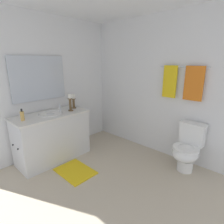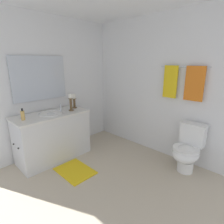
{
  "view_description": "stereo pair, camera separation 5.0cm",
  "coord_description": "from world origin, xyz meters",
  "px_view_note": "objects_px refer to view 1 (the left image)",
  "views": [
    {
      "loc": [
        1.54,
        -1.57,
        1.67
      ],
      "look_at": [
        -0.34,
        0.43,
        0.89
      ],
      "focal_mm": 28.77,
      "sensor_mm": 36.0,
      "label": 1
    },
    {
      "loc": [
        1.58,
        -1.54,
        1.67
      ],
      "look_at": [
        -0.34,
        0.43,
        0.89
      ],
      "focal_mm": 28.77,
      "sensor_mm": 36.0,
      "label": 2
    }
  ],
  "objects_px": {
    "candle_holder_short": "(70,102)",
    "towel_bar": "(183,67)",
    "mirror": "(39,78)",
    "sink_basin": "(51,116)",
    "soap_bottle": "(22,116)",
    "towel_center": "(194,83)",
    "bath_mat": "(75,171)",
    "towel_near_vanity": "(170,82)",
    "toilet": "(187,149)",
    "candle_holder_tall": "(74,101)",
    "vanity_cabinet": "(53,136)"
  },
  "relations": [
    {
      "from": "candle_holder_short",
      "to": "towel_bar",
      "type": "height_order",
      "value": "towel_bar"
    },
    {
      "from": "mirror",
      "to": "sink_basin",
      "type": "bearing_deg",
      "value": 0.2
    },
    {
      "from": "soap_bottle",
      "to": "towel_center",
      "type": "relative_size",
      "value": 0.35
    },
    {
      "from": "bath_mat",
      "to": "towel_near_vanity",
      "type": "bearing_deg",
      "value": 62.37
    },
    {
      "from": "candle_holder_short",
      "to": "toilet",
      "type": "height_order",
      "value": "candle_holder_short"
    },
    {
      "from": "candle_holder_tall",
      "to": "towel_near_vanity",
      "type": "relative_size",
      "value": 0.5
    },
    {
      "from": "towel_near_vanity",
      "to": "bath_mat",
      "type": "distance_m",
      "value": 2.11
    },
    {
      "from": "mirror",
      "to": "towel_bar",
      "type": "distance_m",
      "value": 2.37
    },
    {
      "from": "towel_center",
      "to": "bath_mat",
      "type": "xyz_separation_m",
      "value": [
        -1.14,
        -1.44,
        -1.34
      ]
    },
    {
      "from": "sink_basin",
      "to": "candle_holder_short",
      "type": "distance_m",
      "value": 0.41
    },
    {
      "from": "towel_bar",
      "to": "towel_near_vanity",
      "type": "distance_m",
      "value": 0.31
    },
    {
      "from": "mirror",
      "to": "candle_holder_tall",
      "type": "distance_m",
      "value": 0.7
    },
    {
      "from": "mirror",
      "to": "candle_holder_tall",
      "type": "relative_size",
      "value": 3.59
    },
    {
      "from": "mirror",
      "to": "candle_holder_short",
      "type": "relative_size",
      "value": 3.11
    },
    {
      "from": "mirror",
      "to": "soap_bottle",
      "type": "xyz_separation_m",
      "value": [
        0.3,
        -0.46,
        -0.5
      ]
    },
    {
      "from": "candle_holder_tall",
      "to": "towel_near_vanity",
      "type": "height_order",
      "value": "towel_near_vanity"
    },
    {
      "from": "mirror",
      "to": "candle_holder_tall",
      "type": "height_order",
      "value": "mirror"
    },
    {
      "from": "sink_basin",
      "to": "towel_bar",
      "type": "distance_m",
      "value": 2.29
    },
    {
      "from": "candle_holder_tall",
      "to": "towel_bar",
      "type": "height_order",
      "value": "towel_bar"
    },
    {
      "from": "bath_mat",
      "to": "candle_holder_tall",
      "type": "bearing_deg",
      "value": 142.9
    },
    {
      "from": "soap_bottle",
      "to": "towel_near_vanity",
      "type": "height_order",
      "value": "towel_near_vanity"
    },
    {
      "from": "mirror",
      "to": "towel_center",
      "type": "distance_m",
      "value": 2.5
    },
    {
      "from": "bath_mat",
      "to": "mirror",
      "type": "bearing_deg",
      "value": -180.0
    },
    {
      "from": "soap_bottle",
      "to": "candle_holder_short",
      "type": "bearing_deg",
      "value": 86.13
    },
    {
      "from": "towel_center",
      "to": "bath_mat",
      "type": "relative_size",
      "value": 0.87
    },
    {
      "from": "bath_mat",
      "to": "soap_bottle",
      "type": "bearing_deg",
      "value": -142.68
    },
    {
      "from": "mirror",
      "to": "toilet",
      "type": "distance_m",
      "value": 2.68
    },
    {
      "from": "towel_bar",
      "to": "towel_near_vanity",
      "type": "relative_size",
      "value": 1.48
    },
    {
      "from": "soap_bottle",
      "to": "toilet",
      "type": "relative_size",
      "value": 0.24
    },
    {
      "from": "toilet",
      "to": "towel_near_vanity",
      "type": "xyz_separation_m",
      "value": [
        -0.48,
        0.2,
        0.98
      ]
    },
    {
      "from": "mirror",
      "to": "toilet",
      "type": "relative_size",
      "value": 1.25
    },
    {
      "from": "mirror",
      "to": "toilet",
      "type": "bearing_deg",
      "value": 30.04
    },
    {
      "from": "candle_holder_tall",
      "to": "towel_bar",
      "type": "relative_size",
      "value": 0.34
    },
    {
      "from": "sink_basin",
      "to": "soap_bottle",
      "type": "distance_m",
      "value": 0.47
    },
    {
      "from": "vanity_cabinet",
      "to": "bath_mat",
      "type": "bearing_deg",
      "value": 0.0
    },
    {
      "from": "toilet",
      "to": "mirror",
      "type": "bearing_deg",
      "value": -149.96
    },
    {
      "from": "candle_holder_short",
      "to": "towel_bar",
      "type": "distance_m",
      "value": 1.96
    },
    {
      "from": "sink_basin",
      "to": "mirror",
      "type": "distance_m",
      "value": 0.67
    },
    {
      "from": "towel_bar",
      "to": "towel_near_vanity",
      "type": "height_order",
      "value": "towel_near_vanity"
    },
    {
      "from": "sink_basin",
      "to": "towel_center",
      "type": "relative_size",
      "value": 0.77
    },
    {
      "from": "sink_basin",
      "to": "mirror",
      "type": "height_order",
      "value": "mirror"
    },
    {
      "from": "mirror",
      "to": "towel_center",
      "type": "xyz_separation_m",
      "value": [
        2.05,
        1.44,
        -0.04
      ]
    },
    {
      "from": "sink_basin",
      "to": "toilet",
      "type": "xyz_separation_m",
      "value": [
        1.86,
        1.24,
        -0.42
      ]
    },
    {
      "from": "mirror",
      "to": "towel_bar",
      "type": "bearing_deg",
      "value": 38.23
    },
    {
      "from": "candle_holder_short",
      "to": "soap_bottle",
      "type": "distance_m",
      "value": 0.81
    },
    {
      "from": "candle_holder_short",
      "to": "towel_center",
      "type": "bearing_deg",
      "value": 32.92
    },
    {
      "from": "mirror",
      "to": "towel_center",
      "type": "relative_size",
      "value": 1.8
    },
    {
      "from": "towel_near_vanity",
      "to": "towel_center",
      "type": "xyz_separation_m",
      "value": [
        0.39,
        0.0,
        0.0
      ]
    },
    {
      "from": "vanity_cabinet",
      "to": "toilet",
      "type": "bearing_deg",
      "value": 33.64
    },
    {
      "from": "candle_holder_tall",
      "to": "toilet",
      "type": "xyz_separation_m",
      "value": [
        1.89,
        0.74,
        -0.6
      ]
    }
  ]
}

